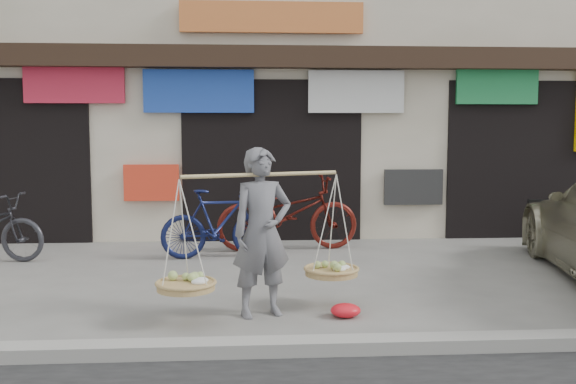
{
  "coord_description": "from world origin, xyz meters",
  "views": [
    {
      "loc": [
        -0.44,
        -7.26,
        1.91
      ],
      "look_at": [
        0.1,
        0.9,
        1.08
      ],
      "focal_mm": 40.0,
      "sensor_mm": 36.0,
      "label": 1
    }
  ],
  "objects": [
    {
      "name": "bike_1",
      "position": [
        -0.84,
        2.06,
        0.51
      ],
      "size": [
        1.74,
        0.69,
        1.02
      ],
      "primitive_type": "imported",
      "rotation": [
        0.0,
        0.0,
        1.7
      ],
      "color": "#111840",
      "rests_on": "ground"
    },
    {
      "name": "shophouse_block",
      "position": [
        -0.0,
        6.42,
        3.45
      ],
      "size": [
        14.0,
        6.32,
        7.0
      ],
      "color": "beige",
      "rests_on": "ground"
    },
    {
      "name": "street_vendor",
      "position": [
        -0.28,
        -0.87,
        0.79
      ],
      "size": [
        2.05,
        1.08,
        1.71
      ],
      "rotation": [
        0.0,
        0.0,
        0.34
      ],
      "color": "slate",
      "rests_on": "ground"
    },
    {
      "name": "ground",
      "position": [
        0.0,
        0.0,
        0.0
      ],
      "size": [
        70.0,
        70.0,
        0.0
      ],
      "primitive_type": "plane",
      "color": "slate",
      "rests_on": "ground"
    },
    {
      "name": "red_bag",
      "position": [
        0.56,
        -1.0,
        0.07
      ],
      "size": [
        0.31,
        0.25,
        0.14
      ],
      "primitive_type": "ellipsoid",
      "color": "red",
      "rests_on": "ground"
    },
    {
      "name": "kerb",
      "position": [
        0.0,
        -2.0,
        0.06
      ],
      "size": [
        70.0,
        0.25,
        0.12
      ],
      "primitive_type": "cube",
      "color": "gray",
      "rests_on": "ground"
    },
    {
      "name": "bike_2",
      "position": [
        0.21,
        2.63,
        0.58
      ],
      "size": [
        2.27,
        0.97,
        1.16
      ],
      "primitive_type": "imported",
      "rotation": [
        0.0,
        0.0,
        1.67
      ],
      "color": "#54140E",
      "rests_on": "ground"
    }
  ]
}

